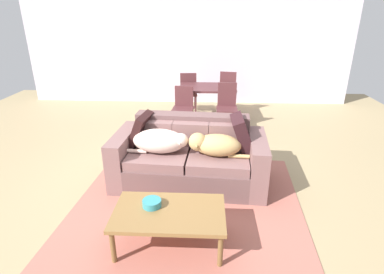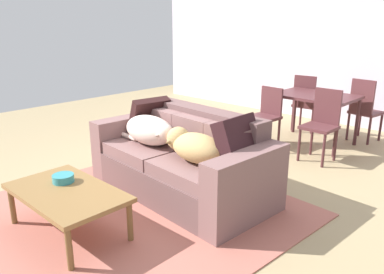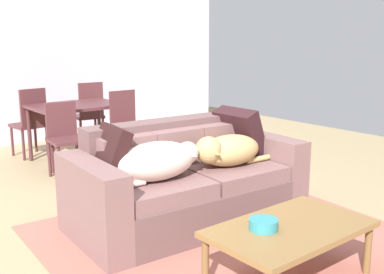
{
  "view_description": "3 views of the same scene",
  "coord_description": "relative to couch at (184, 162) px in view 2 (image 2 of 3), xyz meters",
  "views": [
    {
      "loc": [
        0.48,
        -3.8,
        2.23
      ],
      "look_at": [
        0.31,
        -0.18,
        0.72
      ],
      "focal_mm": 28.72,
      "sensor_mm": 36.0,
      "label": 1
    },
    {
      "loc": [
        2.97,
        -2.75,
        1.79
      ],
      "look_at": [
        0.37,
        0.0,
        0.63
      ],
      "focal_mm": 35.89,
      "sensor_mm": 36.0,
      "label": 2
    },
    {
      "loc": [
        -2.22,
        -3.19,
        1.64
      ],
      "look_at": [
        0.41,
        0.04,
        0.74
      ],
      "focal_mm": 44.55,
      "sensor_mm": 36.0,
      "label": 3
    }
  ],
  "objects": [
    {
      "name": "dining_table",
      "position": [
        0.21,
        2.55,
        0.33
      ],
      "size": [
        1.12,
        0.82,
        0.75
      ],
      "color": "#532A2D",
      "rests_on": "ground"
    },
    {
      "name": "throw_pillow_by_right_arm",
      "position": [
        0.7,
        0.02,
        0.36
      ],
      "size": [
        0.32,
        0.48,
        0.5
      ],
      "primitive_type": "cube",
      "rotation": [
        0.0,
        -0.37,
        0.02
      ],
      "color": "black",
      "rests_on": "couch"
    },
    {
      "name": "couch",
      "position": [
        0.0,
        0.0,
        0.0
      ],
      "size": [
        2.08,
        1.11,
        0.87
      ],
      "rotation": [
        0.0,
        0.0,
        -0.07
      ],
      "color": "brown",
      "rests_on": "ground"
    },
    {
      "name": "dog_on_left_cushion",
      "position": [
        -0.37,
        -0.13,
        0.31
      ],
      "size": [
        0.85,
        0.43,
        0.31
      ],
      "rotation": [
        0.0,
        0.0,
        -0.07
      ],
      "color": "beige",
      "rests_on": "couch"
    },
    {
      "name": "area_rug",
      "position": [
        -0.0,
        -0.77,
        -0.33
      ],
      "size": [
        2.94,
        3.16,
        0.01
      ],
      "primitive_type": "cube",
      "rotation": [
        0.0,
        0.0,
        -0.07
      ],
      "color": "#AD6355",
      "rests_on": "ground"
    },
    {
      "name": "dining_chair_near_left",
      "position": [
        -0.23,
        1.94,
        0.15
      ],
      "size": [
        0.43,
        0.43,
        0.87
      ],
      "rotation": [
        0.0,
        0.0,
        -0.08
      ],
      "color": "#532A2D",
      "rests_on": "ground"
    },
    {
      "name": "coffee_table",
      "position": [
        -0.13,
        -1.29,
        0.02
      ],
      "size": [
        1.1,
        0.66,
        0.4
      ],
      "color": "olive",
      "rests_on": "ground"
    },
    {
      "name": "dining_chair_far_right",
      "position": [
        0.71,
        3.17,
        0.18
      ],
      "size": [
        0.45,
        0.45,
        0.96
      ],
      "rotation": [
        0.0,
        0.0,
        2.99
      ],
      "color": "#532A2D",
      "rests_on": "ground"
    },
    {
      "name": "back_partition",
      "position": [
        -0.27,
        4.02,
        1.01
      ],
      "size": [
        8.0,
        0.12,
        2.7
      ],
      "primitive_type": "cube",
      "color": "silver",
      "rests_on": "ground"
    },
    {
      "name": "dining_chair_near_right",
      "position": [
        0.61,
        1.96,
        0.18
      ],
      "size": [
        0.41,
        0.41,
        0.94
      ],
      "rotation": [
        0.0,
        0.0,
        -0.02
      ],
      "color": "#532A2D",
      "rests_on": "ground"
    },
    {
      "name": "throw_pillow_by_left_arm",
      "position": [
        -0.69,
        0.12,
        0.36
      ],
      "size": [
        0.34,
        0.5,
        0.47
      ],
      "primitive_type": "cube",
      "rotation": [
        0.0,
        0.39,
        -0.16
      ],
      "color": "black",
      "rests_on": "couch"
    },
    {
      "name": "ground_plane",
      "position": [
        -0.27,
        0.02,
        -0.34
      ],
      "size": [
        10.0,
        10.0,
        0.0
      ],
      "primitive_type": "plane",
      "color": "tan"
    },
    {
      "name": "bowl_on_coffee_table",
      "position": [
        -0.31,
        -1.22,
        0.1
      ],
      "size": [
        0.19,
        0.19,
        0.07
      ],
      "primitive_type": "cylinder",
      "color": "teal",
      "rests_on": "coffee_table"
    },
    {
      "name": "dining_chair_far_left",
      "position": [
        -0.2,
        3.09,
        0.17
      ],
      "size": [
        0.43,
        0.43,
        0.94
      ],
      "rotation": [
        0.0,
        0.0,
        3.23
      ],
      "color": "#532A2D",
      "rests_on": "ground"
    },
    {
      "name": "dog_on_right_cushion",
      "position": [
        0.32,
        -0.19,
        0.29
      ],
      "size": [
        0.78,
        0.4,
        0.3
      ],
      "rotation": [
        0.0,
        0.0,
        -0.07
      ],
      "color": "tan",
      "rests_on": "couch"
    }
  ]
}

